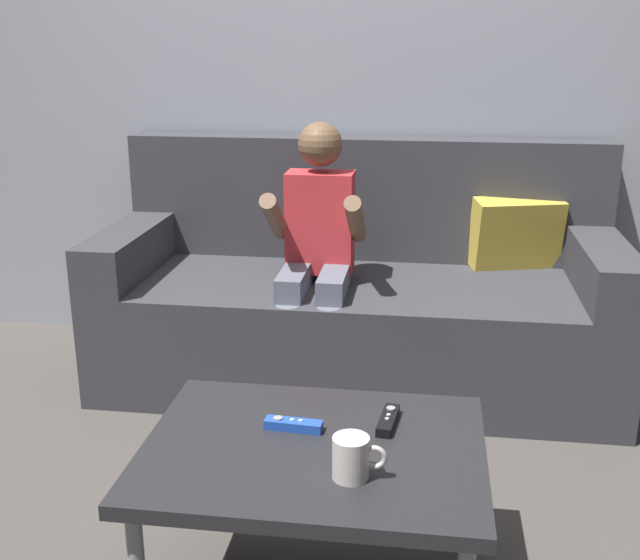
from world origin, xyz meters
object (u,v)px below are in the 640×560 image
(coffee_table, at_px, (314,460))
(game_remote_black_center, at_px, (388,420))
(couch, at_px, (361,300))
(person_seated_on_couch, at_px, (317,247))
(coffee_mug, at_px, (352,458))
(game_remote_blue_near_edge, at_px, (293,425))

(coffee_table, distance_m, game_remote_black_center, 0.21)
(couch, height_order, person_seated_on_couch, person_seated_on_couch)
(couch, height_order, coffee_mug, couch)
(game_remote_blue_near_edge, bearing_deg, game_remote_black_center, 13.94)
(couch, relative_size, game_remote_black_center, 13.75)
(coffee_table, bearing_deg, person_seated_on_couch, 97.95)
(game_remote_blue_near_edge, bearing_deg, coffee_mug, -49.82)
(couch, distance_m, person_seated_on_couch, 0.36)
(game_remote_blue_near_edge, xyz_separation_m, game_remote_black_center, (0.22, 0.06, 0.00))
(couch, height_order, game_remote_blue_near_edge, couch)
(game_remote_blue_near_edge, xyz_separation_m, coffee_mug, (0.16, -0.19, 0.04))
(person_seated_on_couch, xyz_separation_m, coffee_table, (0.16, -1.14, -0.20))
(couch, distance_m, coffee_table, 1.33)
(coffee_table, bearing_deg, game_remote_blue_near_edge, 131.98)
(person_seated_on_couch, xyz_separation_m, coffee_mug, (0.26, -1.26, -0.12))
(game_remote_black_center, xyz_separation_m, coffee_mug, (-0.06, -0.25, 0.04))
(game_remote_blue_near_edge, bearing_deg, couch, 87.79)
(couch, xyz_separation_m, coffee_mug, (0.11, -1.45, 0.15))
(person_seated_on_couch, distance_m, coffee_table, 1.17)
(game_remote_black_center, bearing_deg, coffee_mug, -104.40)
(person_seated_on_couch, bearing_deg, coffee_mug, -78.33)
(game_remote_black_center, bearing_deg, couch, 98.28)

